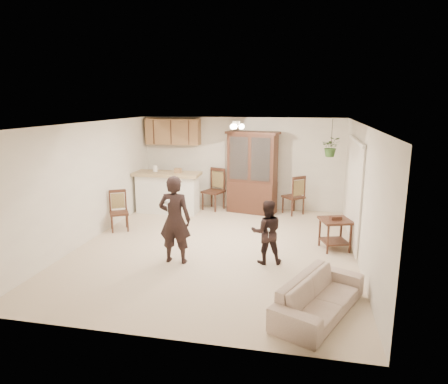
% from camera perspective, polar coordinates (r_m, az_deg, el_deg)
% --- Properties ---
extents(floor, '(6.50, 6.50, 0.00)m').
position_cam_1_polar(floor, '(8.22, -1.20, -7.96)').
color(floor, beige).
rests_on(floor, ground).
extents(ceiling, '(5.50, 6.50, 0.02)m').
position_cam_1_polar(ceiling, '(7.70, -1.29, 9.72)').
color(ceiling, silver).
rests_on(ceiling, wall_back).
extents(wall_back, '(5.50, 0.02, 2.50)m').
position_cam_1_polar(wall_back, '(11.00, 2.57, 4.11)').
color(wall_back, beige).
rests_on(wall_back, ground).
extents(wall_front, '(5.50, 0.02, 2.50)m').
position_cam_1_polar(wall_front, '(4.87, -9.94, -7.41)').
color(wall_front, beige).
rests_on(wall_front, ground).
extents(wall_left, '(0.02, 6.50, 2.50)m').
position_cam_1_polar(wall_left, '(8.88, -18.80, 1.32)').
color(wall_left, beige).
rests_on(wall_left, ground).
extents(wall_right, '(0.02, 6.50, 2.50)m').
position_cam_1_polar(wall_right, '(7.74, 19.02, -0.33)').
color(wall_right, beige).
rests_on(wall_right, ground).
extents(breakfast_bar, '(1.60, 0.55, 1.00)m').
position_cam_1_polar(breakfast_bar, '(10.74, -8.04, -0.29)').
color(breakfast_bar, white).
rests_on(breakfast_bar, floor).
extents(bar_top, '(1.75, 0.70, 0.08)m').
position_cam_1_polar(bar_top, '(10.63, -8.13, 2.59)').
color(bar_top, tan).
rests_on(bar_top, breakfast_bar).
extents(upper_cabinets, '(1.50, 0.34, 0.70)m').
position_cam_1_polar(upper_cabinets, '(11.19, -7.29, 8.55)').
color(upper_cabinets, brown).
rests_on(upper_cabinets, wall_back).
extents(vertical_blinds, '(0.06, 2.30, 2.10)m').
position_cam_1_polar(vertical_blinds, '(8.64, 17.98, 0.04)').
color(vertical_blinds, silver).
rests_on(vertical_blinds, wall_right).
extents(ceiling_fixture, '(0.36, 0.36, 0.20)m').
position_cam_1_polar(ceiling_fixture, '(8.84, 1.77, 9.47)').
color(ceiling_fixture, '#FAE5BB').
rests_on(ceiling_fixture, ceiling).
extents(hanging_plant, '(0.43, 0.37, 0.48)m').
position_cam_1_polar(hanging_plant, '(9.96, 15.05, 6.24)').
color(hanging_plant, '#224F1F').
rests_on(hanging_plant, ceiling).
extents(plant_cord, '(0.01, 0.01, 0.65)m').
position_cam_1_polar(plant_cord, '(9.93, 15.16, 8.11)').
color(plant_cord, black).
rests_on(plant_cord, ceiling).
extents(sofa, '(1.44, 2.01, 0.73)m').
position_cam_1_polar(sofa, '(5.86, 13.53, -13.37)').
color(sofa, beige).
rests_on(sofa, floor).
extents(adult, '(0.66, 0.44, 1.80)m').
position_cam_1_polar(adult, '(7.30, -7.07, -3.32)').
color(adult, black).
rests_on(adult, floor).
extents(child, '(0.75, 0.64, 1.35)m').
position_cam_1_polar(child, '(7.32, 6.13, -5.10)').
color(child, black).
rests_on(child, floor).
extents(china_hutch, '(1.45, 0.80, 2.16)m').
position_cam_1_polar(china_hutch, '(10.56, 4.06, 2.71)').
color(china_hutch, '#341B12').
rests_on(china_hutch, floor).
extents(side_table, '(0.72, 0.72, 0.70)m').
position_cam_1_polar(side_table, '(8.33, 15.54, -5.78)').
color(side_table, '#341B12').
rests_on(side_table, floor).
extents(chair_bar, '(0.56, 0.56, 0.93)m').
position_cam_1_polar(chair_bar, '(9.52, -14.72, -3.80)').
color(chair_bar, '#341B12').
rests_on(chair_bar, floor).
extents(chair_hutch_left, '(0.65, 0.65, 1.13)m').
position_cam_1_polar(chair_hutch_left, '(10.97, -1.54, -0.87)').
color(chair_hutch_left, '#341B12').
rests_on(chair_hutch_left, floor).
extents(chair_hutch_right, '(0.65, 0.65, 1.04)m').
position_cam_1_polar(chair_hutch_right, '(10.70, 9.85, -1.56)').
color(chair_hutch_right, '#341B12').
rests_on(chair_hutch_right, floor).
extents(controller_adult, '(0.05, 0.14, 0.04)m').
position_cam_1_polar(controller_adult, '(6.86, -8.12, -1.36)').
color(controller_adult, white).
rests_on(controller_adult, adult).
extents(controller_child, '(0.05, 0.11, 0.03)m').
position_cam_1_polar(controller_child, '(7.04, 6.39, -5.38)').
color(controller_child, white).
rests_on(controller_child, child).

